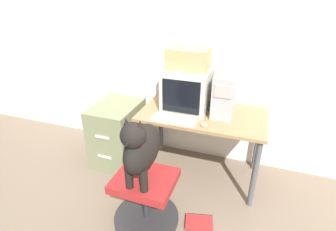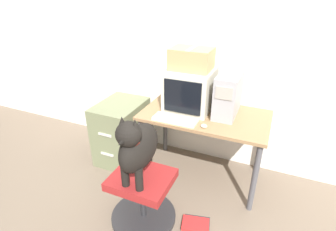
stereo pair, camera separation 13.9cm
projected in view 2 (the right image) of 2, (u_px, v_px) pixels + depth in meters
ground_plane at (190, 195)px, 2.54m from camera, size 12.00×12.00×0.00m
wall_back at (220, 45)px, 2.56m from camera, size 8.00×0.05×2.60m
desk at (204, 123)px, 2.53m from camera, size 1.19×0.68×0.73m
crt_monitor at (190, 89)px, 2.52m from camera, size 0.43×0.44×0.40m
pc_tower at (228, 94)px, 2.41m from camera, size 0.19×0.44×0.39m
keyboard at (175, 119)px, 2.36m from camera, size 0.40×0.15×0.03m
computer_mouse at (204, 126)px, 2.24m from camera, size 0.06×0.04×0.03m
office_chair at (143, 198)px, 2.19m from camera, size 0.56×0.56×0.46m
dog at (137, 146)px, 1.92m from camera, size 0.22×0.49×0.58m
filing_cabinet at (122, 132)px, 2.95m from camera, size 0.44×0.60×0.69m
cardboard_box at (192, 59)px, 2.39m from camera, size 0.37×0.28×0.20m
book_stack_floor at (196, 224)px, 2.20m from camera, size 0.26×0.23×0.04m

